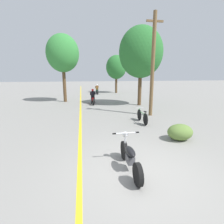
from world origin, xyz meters
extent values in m
plane|color=gray|center=(0.00, 0.00, 0.00)|extent=(120.00, 120.00, 0.00)
cube|color=yellow|center=(-1.70, 12.06, 0.00)|extent=(0.14, 48.00, 0.01)
cylinder|color=brown|center=(3.06, 6.59, 3.29)|extent=(0.24, 0.24, 6.59)
cube|color=brown|center=(3.06, 6.59, 5.99)|extent=(1.10, 0.10, 0.12)
cylinder|color=#513A23|center=(3.58, 10.54, 1.70)|extent=(0.32, 0.32, 3.40)
ellipsoid|color=#286B2D|center=(3.58, 10.54, 4.60)|extent=(3.79, 3.41, 4.35)
cylinder|color=#513A23|center=(3.49, 20.94, 1.39)|extent=(0.32, 0.32, 2.78)
ellipsoid|color=#286B2D|center=(3.49, 20.94, 3.71)|extent=(2.94, 2.65, 3.38)
cylinder|color=#513A23|center=(-3.23, 13.69, 1.87)|extent=(0.32, 0.32, 3.74)
ellipsoid|color=#337F38|center=(-3.23, 13.69, 4.73)|extent=(3.13, 2.82, 3.60)
ellipsoid|color=#5B7A38|center=(2.57, 2.05, 0.35)|extent=(1.10, 0.88, 0.70)
cylinder|color=black|center=(-0.21, 0.80, 0.30)|extent=(0.12, 0.61, 0.61)
cylinder|color=black|center=(-0.21, -0.67, 0.30)|extent=(0.12, 0.61, 0.61)
ellipsoid|color=black|center=(-0.21, 0.06, 0.60)|extent=(0.24, 0.68, 0.19)
cube|color=#4C4C51|center=(-0.21, 0.06, 0.35)|extent=(0.20, 0.36, 0.24)
cylinder|color=silver|center=(-0.21, 0.71, 0.64)|extent=(0.06, 0.23, 0.68)
cylinder|color=silver|center=(-0.21, 0.62, 0.97)|extent=(0.75, 0.04, 0.04)
cylinder|color=black|center=(-0.59, 0.62, 0.97)|extent=(0.11, 0.05, 0.05)
cylinder|color=black|center=(0.16, 0.62, 0.97)|extent=(0.11, 0.05, 0.05)
sphere|color=silver|center=(-0.21, 0.71, 0.89)|extent=(0.18, 0.18, 0.18)
cylinder|color=black|center=(-0.54, 12.70, 0.29)|extent=(0.12, 0.59, 0.59)
cylinder|color=black|center=(-0.54, 11.18, 0.29)|extent=(0.12, 0.59, 0.59)
cube|color=maroon|center=(-0.54, 11.94, 0.47)|extent=(0.20, 0.97, 0.28)
cylinder|color=silver|center=(-0.54, 12.60, 0.94)|extent=(0.50, 0.03, 0.03)
cylinder|color=#38383D|center=(-0.67, 11.89, 0.31)|extent=(0.11, 0.11, 0.61)
cylinder|color=#38383D|center=(-0.41, 11.89, 0.31)|extent=(0.11, 0.11, 0.61)
cube|color=black|center=(-0.54, 11.92, 0.90)|extent=(0.34, 0.28, 0.59)
cylinder|color=black|center=(-0.74, 12.08, 0.96)|extent=(0.08, 0.47, 0.36)
cylinder|color=black|center=(-0.34, 12.08, 0.96)|extent=(0.08, 0.47, 0.36)
sphere|color=#B21919|center=(-0.54, 11.96, 1.30)|extent=(0.23, 0.23, 0.23)
cylinder|color=black|center=(0.58, 20.84, 0.29)|extent=(0.12, 0.59, 0.59)
cylinder|color=black|center=(0.58, 19.37, 0.29)|extent=(0.12, 0.59, 0.59)
cube|color=#0C4723|center=(0.58, 20.10, 0.47)|extent=(0.20, 0.94, 0.28)
cylinder|color=silver|center=(0.58, 20.74, 0.94)|extent=(0.50, 0.03, 0.03)
cylinder|color=#38383D|center=(0.45, 20.05, 0.31)|extent=(0.11, 0.11, 0.61)
cylinder|color=#38383D|center=(0.71, 20.05, 0.31)|extent=(0.11, 0.11, 0.61)
cube|color=brown|center=(0.58, 20.08, 0.88)|extent=(0.34, 0.27, 0.56)
cylinder|color=brown|center=(0.38, 20.24, 0.93)|extent=(0.08, 0.44, 0.34)
cylinder|color=brown|center=(0.78, 20.24, 0.93)|extent=(0.08, 0.44, 0.34)
sphere|color=white|center=(0.58, 20.12, 1.26)|extent=(0.23, 0.23, 0.23)
cylinder|color=black|center=(1.88, 5.47, 0.34)|extent=(0.04, 0.68, 0.68)
cylinder|color=black|center=(1.88, 4.40, 0.34)|extent=(0.04, 0.68, 0.68)
cylinder|color=#2D8C38|center=(1.88, 4.94, 0.58)|extent=(0.04, 0.86, 0.04)
cylinder|color=#2D8C38|center=(1.88, 4.48, 0.55)|extent=(0.03, 0.03, 0.41)
cube|color=black|center=(1.88, 4.48, 0.75)|extent=(0.10, 0.20, 0.05)
cylinder|color=#2D8C38|center=(1.88, 5.42, 0.56)|extent=(0.03, 0.03, 0.44)
cylinder|color=silver|center=(1.88, 5.42, 0.79)|extent=(0.44, 0.03, 0.03)
camera|label=1|loc=(-1.55, -4.51, 2.83)|focal=28.00mm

